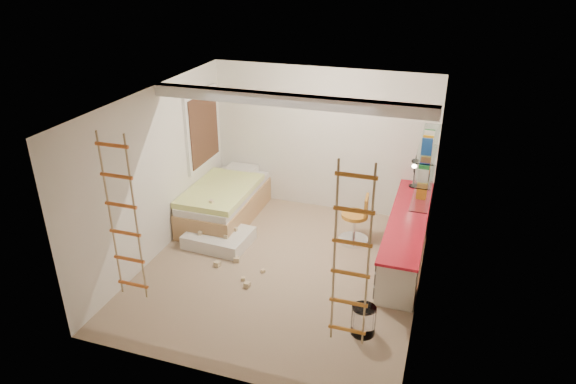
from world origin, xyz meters
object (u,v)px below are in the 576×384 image
(desk, at_px, (406,236))
(bed, at_px, (225,202))
(play_platform, at_px, (217,233))
(swivel_chair, at_px, (356,225))

(desk, distance_m, bed, 3.22)
(bed, height_order, play_platform, bed)
(play_platform, bearing_deg, swivel_chair, 18.98)
(desk, relative_size, bed, 1.40)
(bed, height_order, swivel_chair, swivel_chair)
(swivel_chair, bearing_deg, bed, 178.15)
(desk, xyz_separation_m, swivel_chair, (-0.84, 0.29, -0.10))
(bed, relative_size, swivel_chair, 2.40)
(desk, height_order, play_platform, desk)
(desk, distance_m, play_platform, 3.02)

